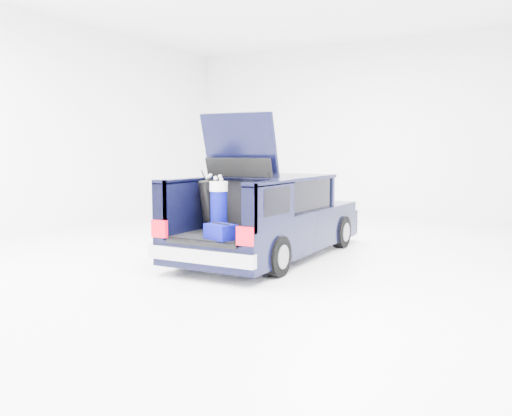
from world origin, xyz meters
The scene contains 6 objects.
ground centered at (0.00, 0.00, 0.00)m, with size 14.00×14.00×0.00m, color white.
car centered at (0.00, 0.11, 0.67)m, with size 1.87×4.65×2.47m.
red_suitcase centered at (0.50, -1.17, 0.86)m, with size 0.36×0.27×0.55m.
black_golf_bag centered at (-0.44, -1.26, 1.01)m, with size 0.33×0.42×0.91m.
blue_golf_bag centered at (-0.07, -1.55, 1.02)m, with size 0.34×0.34×0.92m.
blue_duffel centered at (0.18, -1.90, 0.71)m, with size 0.53×0.44×0.24m.
Camera 1 is at (4.36, -8.48, 1.87)m, focal length 38.00 mm.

